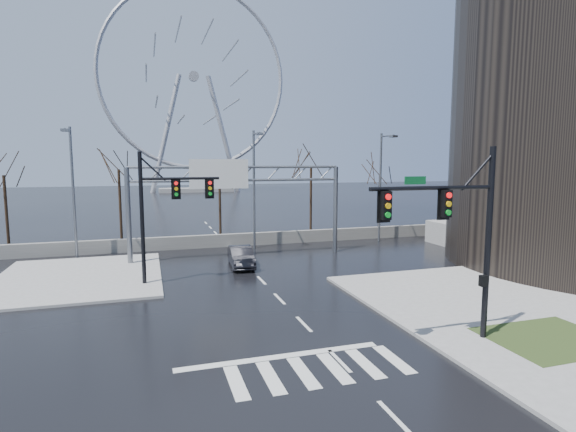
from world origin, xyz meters
name	(u,v)px	position (x,y,z in m)	size (l,w,h in m)	color
ground	(304,324)	(0.00, 0.00, 0.00)	(260.00, 260.00, 0.00)	black
sidewalk_right_ext	(459,292)	(10.00, 2.00, 0.07)	(12.00, 10.00, 0.15)	gray
sidewalk_far	(79,277)	(-11.00, 12.00, 0.07)	(10.00, 12.00, 0.15)	gray
grass_strip	(550,339)	(9.00, -5.00, 0.15)	(5.00, 4.00, 0.02)	#2C3E1A
barrier_wall	(228,240)	(0.00, 20.00, 0.55)	(52.00, 0.50, 1.10)	slate
signal_mast_near	(461,226)	(5.14, -4.04, 4.87)	(5.52, 0.41, 8.00)	black
signal_mast_far	(161,205)	(-5.87, 8.96, 4.83)	(4.72, 0.41, 8.00)	black
sign_gantry	(234,191)	(-0.38, 14.96, 5.18)	(16.36, 0.40, 7.60)	slate
streetlight_left	(72,182)	(-12.00, 18.16, 5.89)	(0.50, 2.55, 10.00)	slate
streetlight_mid	(255,180)	(2.00, 18.16, 5.89)	(0.50, 2.55, 10.00)	slate
streetlight_right	(382,178)	(14.00, 18.16, 5.89)	(0.50, 2.55, 10.00)	slate
tree_far_left	(4,184)	(-18.00, 24.00, 5.57)	(3.50, 3.50, 7.00)	black
tree_left	(119,178)	(-9.00, 23.50, 5.98)	(3.75, 3.75, 7.50)	black
tree_center	(220,185)	(0.00, 24.50, 5.17)	(3.25, 3.25, 6.50)	black
tree_right	(311,174)	(9.00, 23.50, 6.22)	(3.90, 3.90, 7.80)	black
tree_far_right	(380,181)	(17.00, 24.00, 5.41)	(3.40, 3.40, 6.80)	black
ferris_wheel	(194,84)	(5.00, 95.00, 26.13)	(45.00, 6.00, 50.91)	gray
car	(241,257)	(-0.47, 12.11, 0.72)	(1.52, 4.36, 1.44)	black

